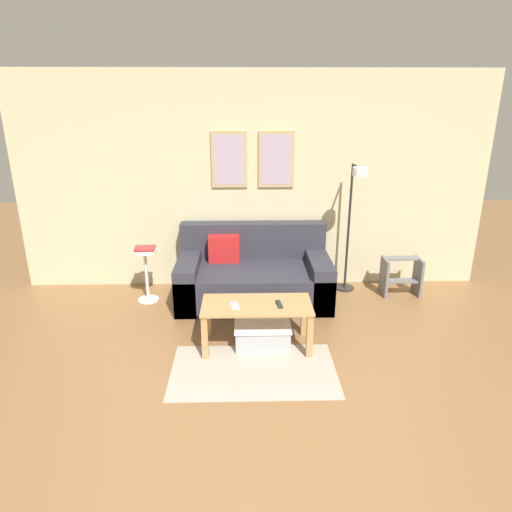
{
  "coord_description": "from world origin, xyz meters",
  "views": [
    {
      "loc": [
        -0.1,
        -2.1,
        2.27
      ],
      "look_at": [
        0.0,
        1.89,
        0.85
      ],
      "focal_mm": 32.0,
      "sensor_mm": 36.0,
      "label": 1
    }
  ],
  "objects_px": {
    "step_stool": "(401,275)",
    "cell_phone": "(235,306)",
    "coffee_table": "(257,312)",
    "side_table": "(146,271)",
    "floor_lamp": "(353,215)",
    "remote_control": "(279,304)",
    "couch": "(253,276)",
    "storage_bin": "(262,333)",
    "book_stack": "(145,248)"
  },
  "relations": [
    {
      "from": "coffee_table",
      "to": "step_stool",
      "type": "relative_size",
      "value": 2.29
    },
    {
      "from": "cell_phone",
      "to": "couch",
      "type": "bearing_deg",
      "value": 69.1
    },
    {
      "from": "side_table",
      "to": "floor_lamp",
      "type": "bearing_deg",
      "value": 2.74
    },
    {
      "from": "coffee_table",
      "to": "cell_phone",
      "type": "relative_size",
      "value": 7.29
    },
    {
      "from": "couch",
      "to": "book_stack",
      "type": "height_order",
      "value": "couch"
    },
    {
      "from": "coffee_table",
      "to": "cell_phone",
      "type": "height_order",
      "value": "cell_phone"
    },
    {
      "from": "coffee_table",
      "to": "remote_control",
      "type": "xyz_separation_m",
      "value": [
        0.21,
        -0.03,
        0.1
      ]
    },
    {
      "from": "side_table",
      "to": "book_stack",
      "type": "height_order",
      "value": "book_stack"
    },
    {
      "from": "step_stool",
      "to": "side_table",
      "type": "bearing_deg",
      "value": -177.85
    },
    {
      "from": "coffee_table",
      "to": "step_stool",
      "type": "xyz_separation_m",
      "value": [
        1.75,
        1.17,
        -0.11
      ]
    },
    {
      "from": "couch",
      "to": "storage_bin",
      "type": "height_order",
      "value": "couch"
    },
    {
      "from": "coffee_table",
      "to": "storage_bin",
      "type": "relative_size",
      "value": 1.92
    },
    {
      "from": "cell_phone",
      "to": "book_stack",
      "type": "bearing_deg",
      "value": 121.92
    },
    {
      "from": "storage_bin",
      "to": "floor_lamp",
      "type": "height_order",
      "value": "floor_lamp"
    },
    {
      "from": "step_stool",
      "to": "cell_phone",
      "type": "bearing_deg",
      "value": -148.39
    },
    {
      "from": "floor_lamp",
      "to": "book_stack",
      "type": "relative_size",
      "value": 6.46
    },
    {
      "from": "remote_control",
      "to": "cell_phone",
      "type": "height_order",
      "value": "remote_control"
    },
    {
      "from": "cell_phone",
      "to": "coffee_table",
      "type": "bearing_deg",
      "value": -0.63
    },
    {
      "from": "cell_phone",
      "to": "floor_lamp",
      "type": "bearing_deg",
      "value": 31.15
    },
    {
      "from": "storage_bin",
      "to": "side_table",
      "type": "height_order",
      "value": "side_table"
    },
    {
      "from": "step_stool",
      "to": "coffee_table",
      "type": "bearing_deg",
      "value": -146.34
    },
    {
      "from": "coffee_table",
      "to": "cell_phone",
      "type": "bearing_deg",
      "value": -169.55
    },
    {
      "from": "coffee_table",
      "to": "side_table",
      "type": "height_order",
      "value": "side_table"
    },
    {
      "from": "couch",
      "to": "floor_lamp",
      "type": "xyz_separation_m",
      "value": [
        1.13,
        0.09,
        0.7
      ]
    },
    {
      "from": "coffee_table",
      "to": "storage_bin",
      "type": "height_order",
      "value": "coffee_table"
    },
    {
      "from": "storage_bin",
      "to": "remote_control",
      "type": "distance_m",
      "value": 0.38
    },
    {
      "from": "floor_lamp",
      "to": "remote_control",
      "type": "xyz_separation_m",
      "value": [
        -0.92,
        -1.2,
        -0.53
      ]
    },
    {
      "from": "book_stack",
      "to": "cell_phone",
      "type": "relative_size",
      "value": 1.7
    },
    {
      "from": "floor_lamp",
      "to": "side_table",
      "type": "height_order",
      "value": "floor_lamp"
    },
    {
      "from": "book_stack",
      "to": "remote_control",
      "type": "distance_m",
      "value": 1.82
    },
    {
      "from": "coffee_table",
      "to": "storage_bin",
      "type": "bearing_deg",
      "value": 35.99
    },
    {
      "from": "remote_control",
      "to": "storage_bin",
      "type": "bearing_deg",
      "value": 146.37
    },
    {
      "from": "storage_bin",
      "to": "book_stack",
      "type": "distance_m",
      "value": 1.73
    },
    {
      "from": "coffee_table",
      "to": "side_table",
      "type": "bearing_deg",
      "value": 139.56
    },
    {
      "from": "cell_phone",
      "to": "step_stool",
      "type": "distance_m",
      "value": 2.31
    },
    {
      "from": "step_stool",
      "to": "remote_control",
      "type": "bearing_deg",
      "value": -142.29
    },
    {
      "from": "book_stack",
      "to": "couch",
      "type": "bearing_deg",
      "value": 0.76
    },
    {
      "from": "couch",
      "to": "floor_lamp",
      "type": "height_order",
      "value": "floor_lamp"
    },
    {
      "from": "storage_bin",
      "to": "remote_control",
      "type": "relative_size",
      "value": 3.54
    },
    {
      "from": "couch",
      "to": "remote_control",
      "type": "bearing_deg",
      "value": -79.01
    },
    {
      "from": "storage_bin",
      "to": "step_stool",
      "type": "relative_size",
      "value": 1.19
    },
    {
      "from": "couch",
      "to": "book_stack",
      "type": "relative_size",
      "value": 7.23
    },
    {
      "from": "book_stack",
      "to": "remote_control",
      "type": "xyz_separation_m",
      "value": [
        1.44,
        -1.1,
        -0.18
      ]
    },
    {
      "from": "remote_control",
      "to": "couch",
      "type": "bearing_deg",
      "value": 92.37
    },
    {
      "from": "floor_lamp",
      "to": "book_stack",
      "type": "bearing_deg",
      "value": -177.54
    },
    {
      "from": "remote_control",
      "to": "side_table",
      "type": "bearing_deg",
      "value": 134.45
    },
    {
      "from": "step_stool",
      "to": "couch",
      "type": "bearing_deg",
      "value": -177.27
    },
    {
      "from": "floor_lamp",
      "to": "book_stack",
      "type": "height_order",
      "value": "floor_lamp"
    },
    {
      "from": "book_stack",
      "to": "step_stool",
      "type": "bearing_deg",
      "value": 1.93
    },
    {
      "from": "coffee_table",
      "to": "book_stack",
      "type": "height_order",
      "value": "book_stack"
    }
  ]
}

